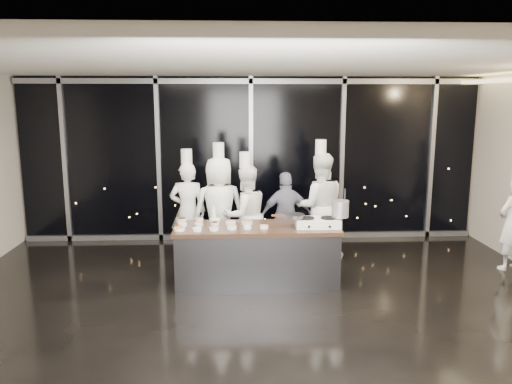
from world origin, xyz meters
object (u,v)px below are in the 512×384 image
stove (317,222)px  chef_right (319,206)px  demo_counter (257,255)px  frying_pan (294,216)px  chef_far_left (188,210)px  guest (286,216)px  chef_center (245,215)px  stock_pot (340,209)px  chef_left (219,209)px

stove → chef_right: chef_right is taller
demo_counter → frying_pan: bearing=-4.4°
chef_far_left → guest: 1.71m
chef_far_left → chef_center: size_ratio=1.01×
demo_counter → chef_right: size_ratio=1.18×
chef_center → guest: bearing=172.4°
stock_pot → chef_left: (-1.83, 1.12, -0.24)m
frying_pan → guest: 1.23m
stock_pot → chef_left: 2.16m
stove → chef_far_left: (-2.04, 1.31, -0.09)m
stove → chef_left: 1.87m
frying_pan → guest: (0.00, 1.19, -0.29)m
frying_pan → chef_far_left: bearing=144.1°
chef_left → chef_right: (1.74, 0.13, 0.01)m
demo_counter → chef_center: chef_center is taller
guest → chef_left: bearing=-2.1°
stove → chef_right: size_ratio=0.32×
frying_pan → chef_left: bearing=137.4°
frying_pan → chef_center: chef_center is taller
stove → chef_far_left: bearing=148.8°
chef_left → guest: chef_left is taller
frying_pan → chef_left: size_ratio=0.24×
chef_left → chef_center: (0.44, -0.12, -0.07)m
chef_center → guest: 0.74m
chef_far_left → chef_center: chef_far_left is taller
stock_pot → chef_far_left: 2.73m
stock_pot → chef_far_left: size_ratio=0.13×
stove → chef_right: (0.24, 1.26, -0.02)m
demo_counter → stock_pot: 1.43m
frying_pan → chef_left: (-1.15, 1.11, -0.14)m
frying_pan → chef_center: (-0.71, 0.99, -0.21)m
chef_far_left → chef_left: (0.55, -0.19, 0.05)m
chef_left → chef_center: size_ratio=1.08×
frying_pan → stove: bearing=-0.8°
demo_counter → frying_pan: frying_pan is taller
chef_left → demo_counter: bearing=105.0°
chef_far_left → chef_left: chef_left is taller
chef_center → frying_pan: bearing=101.9°
frying_pan → stock_pot: size_ratio=1.98×
stove → chef_center: size_ratio=0.35×
stove → chef_center: 1.46m
chef_left → stock_pot: bearing=134.6°
chef_far_left → chef_left: 0.58m
guest → chef_right: 0.61m
chef_left → chef_far_left: bearing=-32.7°
frying_pan → guest: bearing=91.2°
chef_far_left → stove: bearing=149.6°
stove → frying_pan: frying_pan is taller
chef_center → stock_pot: bearing=120.6°
chef_far_left → chef_center: 1.04m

